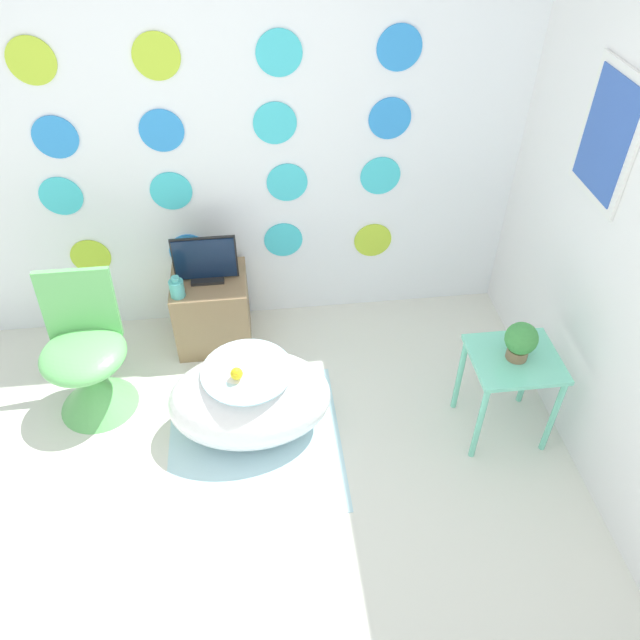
{
  "coord_description": "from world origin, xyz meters",
  "views": [
    {
      "loc": [
        0.14,
        -1.39,
        2.74
      ],
      "look_at": [
        0.41,
        0.89,
        0.72
      ],
      "focal_mm": 35.0,
      "sensor_mm": 36.0,
      "label": 1
    }
  ],
  "objects_px": {
    "chair": "(90,371)",
    "vase": "(177,288)",
    "tv": "(205,261)",
    "potted_plant_left": "(521,340)",
    "bathtub": "(250,399)"
  },
  "relations": [
    {
      "from": "chair",
      "to": "vase",
      "type": "relative_size",
      "value": 6.08
    },
    {
      "from": "chair",
      "to": "tv",
      "type": "relative_size",
      "value": 2.19
    },
    {
      "from": "vase",
      "to": "potted_plant_left",
      "type": "relative_size",
      "value": 0.64
    },
    {
      "from": "chair",
      "to": "bathtub",
      "type": "bearing_deg",
      "value": -18.25
    },
    {
      "from": "bathtub",
      "to": "chair",
      "type": "distance_m",
      "value": 0.92
    },
    {
      "from": "chair",
      "to": "vase",
      "type": "height_order",
      "value": "chair"
    },
    {
      "from": "chair",
      "to": "vase",
      "type": "distance_m",
      "value": 0.66
    },
    {
      "from": "chair",
      "to": "tv",
      "type": "distance_m",
      "value": 0.89
    },
    {
      "from": "tv",
      "to": "vase",
      "type": "distance_m",
      "value": 0.23
    },
    {
      "from": "bathtub",
      "to": "tv",
      "type": "height_order",
      "value": "tv"
    },
    {
      "from": "bathtub",
      "to": "chair",
      "type": "height_order",
      "value": "chair"
    },
    {
      "from": "bathtub",
      "to": "vase",
      "type": "height_order",
      "value": "vase"
    },
    {
      "from": "potted_plant_left",
      "to": "vase",
      "type": "bearing_deg",
      "value": 155.63
    },
    {
      "from": "tv",
      "to": "vase",
      "type": "xyz_separation_m",
      "value": [
        -0.17,
        -0.14,
        -0.07
      ]
    },
    {
      "from": "potted_plant_left",
      "to": "chair",
      "type": "bearing_deg",
      "value": 168.89
    }
  ]
}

